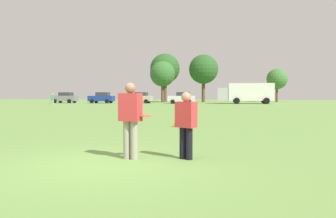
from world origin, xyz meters
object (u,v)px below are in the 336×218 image
(traffic_cone, at_px, (176,122))
(box_truck, at_px, (247,93))
(frisbee, at_px, (145,116))
(parked_car_near_left, at_px, (65,98))
(parked_car_mid_right, at_px, (182,98))
(player_defender, at_px, (186,122))
(parked_car_center, at_px, (140,98))
(player_thrower, at_px, (130,116))
(parked_car_mid_left, at_px, (102,98))
(bystander_sideline_watcher, at_px, (53,98))

(traffic_cone, distance_m, box_truck, 38.56)
(frisbee, bearing_deg, parked_car_near_left, 119.74)
(frisbee, height_order, parked_car_mid_right, parked_car_mid_right)
(traffic_cone, bearing_deg, player_defender, -79.41)
(parked_car_center, bearing_deg, player_thrower, -75.01)
(player_thrower, xyz_separation_m, parked_car_near_left, (-25.20, 44.70, -0.03))
(parked_car_near_left, height_order, box_truck, box_truck)
(player_defender, height_order, parked_car_near_left, parked_car_near_left)
(parked_car_mid_left, relative_size, bystander_sideline_watcher, 2.67)
(parked_car_mid_left, height_order, parked_car_center, same)
(parked_car_mid_left, distance_m, box_truck, 23.68)
(player_thrower, xyz_separation_m, bystander_sideline_watcher, (-23.07, 37.01, -0.06))
(parked_car_near_left, height_order, parked_car_center, same)
(player_thrower, xyz_separation_m, frisbee, (0.31, 0.05, 0.01))
(frisbee, height_order, parked_car_mid_left, parked_car_mid_left)
(player_thrower, bearing_deg, box_truck, 83.71)
(parked_car_center, height_order, bystander_sideline_watcher, parked_car_center)
(frisbee, xyz_separation_m, traffic_cone, (-0.43, 7.32, -0.74))
(parked_car_mid_left, bearing_deg, parked_car_center, 6.04)
(parked_car_mid_left, distance_m, parked_car_mid_right, 13.64)
(player_defender, bearing_deg, traffic_cone, 100.59)
(parked_car_mid_left, height_order, box_truck, box_truck)
(player_thrower, bearing_deg, parked_car_mid_left, 112.56)
(parked_car_mid_left, xyz_separation_m, parked_car_mid_right, (13.63, -0.57, 0.00))
(parked_car_mid_right, bearing_deg, frisbee, -83.15)
(parked_car_near_left, bearing_deg, bystander_sideline_watcher, -74.54)
(player_thrower, relative_size, player_defender, 1.14)
(frisbee, distance_m, bystander_sideline_watcher, 43.74)
(parked_car_mid_right, xyz_separation_m, bystander_sideline_watcher, (-18.08, -7.26, -0.03))
(parked_car_mid_right, relative_size, bystander_sideline_watcher, 2.67)
(parked_car_near_left, xyz_separation_m, parked_car_mid_left, (6.57, 0.14, 0.00))
(player_defender, distance_m, parked_car_center, 47.25)
(player_thrower, bearing_deg, player_defender, 9.69)
(parked_car_near_left, distance_m, parked_car_mid_right, 20.21)
(player_thrower, xyz_separation_m, box_truck, (5.02, 45.55, 0.79))
(player_defender, relative_size, frisbee, 5.51)
(parked_car_center, relative_size, parked_car_mid_right, 1.00)
(traffic_cone, height_order, bystander_sideline_watcher, bystander_sideline_watcher)
(parked_car_mid_left, bearing_deg, bystander_sideline_watcher, -119.57)
(parked_car_mid_left, bearing_deg, box_truck, 1.72)
(player_thrower, xyz_separation_m, traffic_cone, (-0.12, 7.36, -0.73))
(player_defender, height_order, parked_car_mid_right, parked_car_mid_right)
(player_thrower, height_order, bystander_sideline_watcher, player_thrower)
(parked_car_near_left, bearing_deg, box_truck, 1.61)
(box_truck, bearing_deg, parked_car_near_left, -178.39)
(player_defender, height_order, parked_car_center, parked_car_center)
(player_thrower, relative_size, parked_car_near_left, 0.40)
(frisbee, height_order, parked_car_center, parked_car_center)
(player_defender, bearing_deg, parked_car_mid_right, 98.03)
(parked_car_center, xyz_separation_m, parked_car_mid_right, (7.19, -1.25, 0.00))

